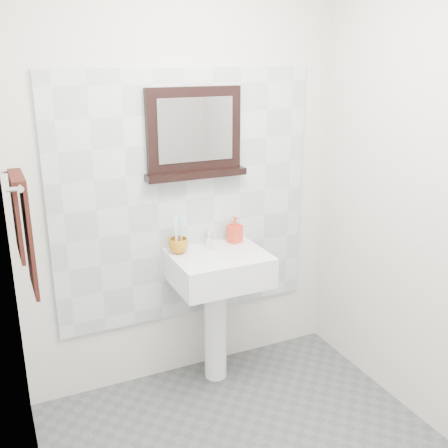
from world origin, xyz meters
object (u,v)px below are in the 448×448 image
Objects in this scene: pedestal_sink at (218,282)px; toothbrush_cup at (178,246)px; framed_mirror at (194,135)px; hand_towel at (23,225)px; soap_dispenser at (235,229)px.

toothbrush_cup is at bearing 153.93° from pedestal_sink.
framed_mirror reaches higher than hand_towel.
hand_towel is at bearing 176.23° from soap_dispenser.
soap_dispenser is at bearing 4.27° from toothbrush_cup.
hand_towel reaches higher than toothbrush_cup.
framed_mirror is (-0.06, 0.19, 0.85)m from pedestal_sink.
toothbrush_cup is 0.96m from hand_towel.
hand_towel is (-1.05, -0.21, 0.56)m from pedestal_sink.
pedestal_sink is at bearing -161.83° from soap_dispenser.
soap_dispenser is (0.38, 0.03, 0.04)m from toothbrush_cup.
framed_mirror is 1.10m from hand_towel.
pedestal_sink is 0.34m from soap_dispenser.
pedestal_sink is 0.33m from toothbrush_cup.
framed_mirror is at bearing 108.98° from pedestal_sink.
framed_mirror is at bearing 21.66° from hand_towel.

